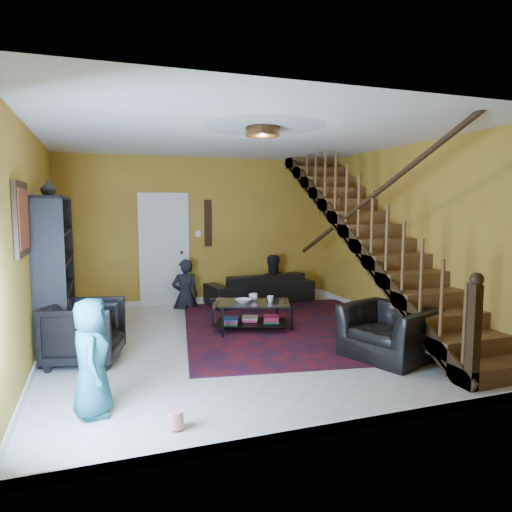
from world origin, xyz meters
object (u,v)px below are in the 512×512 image
Objects in this scene: armchair_left at (85,332)px; sofa at (260,288)px; bookshelf at (57,275)px; armchair_right at (388,332)px; coffee_table at (252,314)px.

sofa is at bearing -36.31° from armchair_left.
armchair_right is (3.90, -1.85, -0.64)m from bookshelf.
armchair_left reaches higher than sofa.
bookshelf reaches higher than sofa.
coffee_table is (2.71, -0.09, -0.72)m from bookshelf.
armchair_left is 3.70m from armchair_right.
armchair_left is at bearing -162.63° from coffee_table.
armchair_left is at bearing -128.62° from armchair_right.
coffee_table is (2.35, 0.74, -0.13)m from armchair_left.
armchair_right is 0.78× the size of coffee_table.
bookshelf is at bearing 178.09° from coffee_table.
sofa is at bearing 26.10° from bookshelf.
armchair_right is 2.13m from coffee_table.
bookshelf is 1.56× the size of coffee_table.
bookshelf is 2.40× the size of armchair_left.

